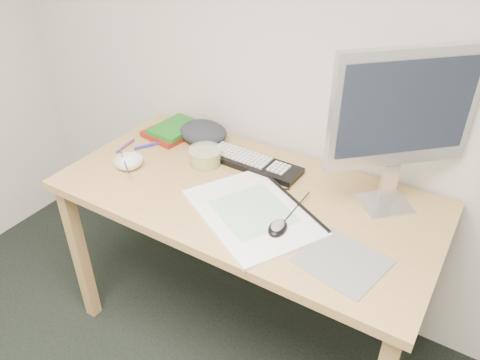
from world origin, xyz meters
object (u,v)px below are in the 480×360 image
Objects in this scene: monitor at (403,114)px; rice_bowl at (129,163)px; sketchpad at (253,212)px; desk at (246,210)px; keyboard at (253,163)px.

monitor is 4.98× the size of rice_bowl.
sketchpad is at bearing 174.85° from monitor.
desk is 0.51m from rice_bowl.
monitor is (0.37, 0.29, 0.35)m from sketchpad.
sketchpad is 0.58m from monitor.
desk is at bearing 159.18° from monitor.
rice_bowl is (-0.58, 0.01, 0.01)m from sketchpad.
keyboard is (-0.16, 0.27, 0.01)m from sketchpad.
sketchpad is 0.58m from rice_bowl.
keyboard reaches higher than sketchpad.
sketchpad is 4.05× the size of rice_bowl.
monitor is 1.04m from rice_bowl.
sketchpad is 0.81× the size of monitor.
desk is at bearing 160.27° from sketchpad.
rice_bowl reaches higher than sketchpad.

